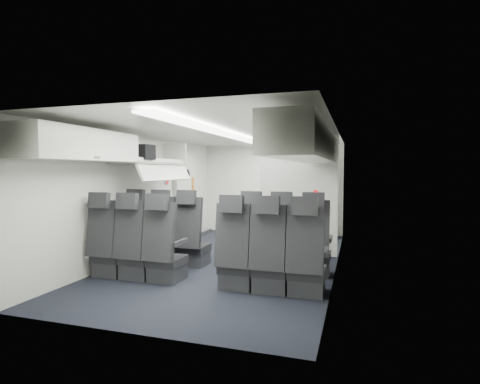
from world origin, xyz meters
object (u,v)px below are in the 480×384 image
Objects in this scene: seat_row_front at (222,243)px; carry_on_bag at (140,152)px; galley_unit at (309,196)px; seat_row_mid at (199,255)px; flight_attendant at (273,205)px; boarding_door at (185,197)px.

carry_on_bag is (-1.36, -0.12, 1.42)m from seat_row_front.
seat_row_front is 1.75× the size of galley_unit.
galley_unit is 4.74× the size of carry_on_bag.
flight_attendant is at bearing 83.57° from seat_row_mid.
boarding_door is 2.39m from carry_on_bag.
galley_unit reaches higher than boarding_door.
seat_row_front is 3.43m from galley_unit.
boarding_door is 1.13× the size of flight_attendant.
seat_row_front is 8.30× the size of carry_on_bag.
carry_on_bag reaches higher than boarding_door.
boarding_door is at bearing 97.92° from flight_attendant.
seat_row_mid is 8.30× the size of carry_on_bag.
carry_on_bag is at bearing 150.24° from seat_row_mid.
boarding_door reaches higher than seat_row_mid.
galley_unit is 4.18m from carry_on_bag.
seat_row_mid is at bearing -61.23° from boarding_door.
seat_row_front and seat_row_mid have the same top height.
seat_row_front is 1.97m from carry_on_bag.
galley_unit is at bearing 73.72° from seat_row_front.
seat_row_front is 1.00× the size of seat_row_mid.
galley_unit reaches higher than flight_attendant.
seat_row_front is at bearing -106.28° from galley_unit.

